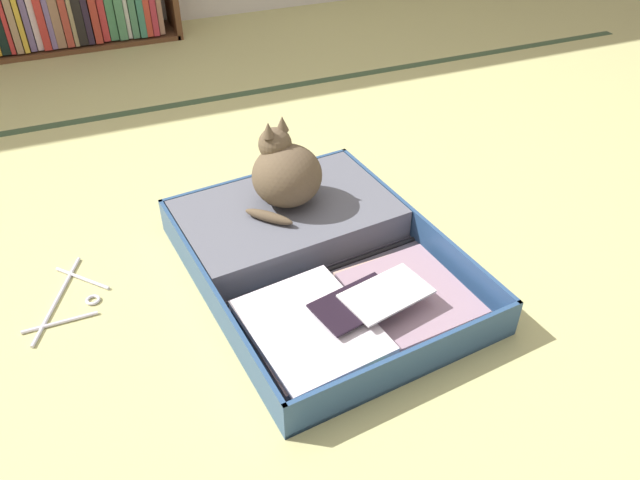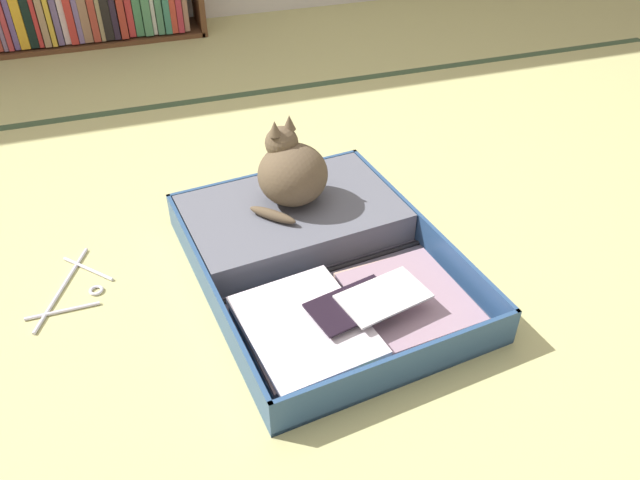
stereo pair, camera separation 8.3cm
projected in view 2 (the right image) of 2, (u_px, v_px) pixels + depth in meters
name	position (u px, v px, depth m)	size (l,w,h in m)	color
ground_plane	(280.00, 286.00, 1.80)	(10.00, 10.00, 0.00)	tan
tatami_border	(202.00, 100.00, 2.78)	(4.80, 0.05, 0.00)	#395034
open_suitcase	(310.00, 251.00, 1.85)	(0.78, 0.97, 0.12)	navy
black_cat	(290.00, 172.00, 1.89)	(0.30, 0.29, 0.27)	brown
clothes_hanger	(74.00, 289.00, 1.78)	(0.24, 0.33, 0.01)	silver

